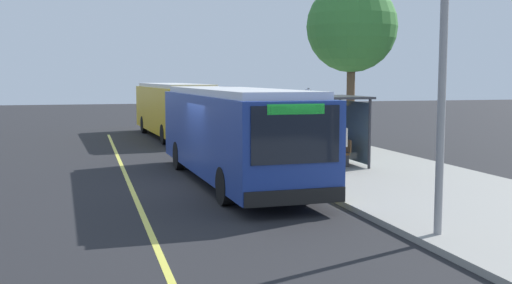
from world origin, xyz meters
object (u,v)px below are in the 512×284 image
at_px(pedestrian_commuter, 341,143).
at_px(waiting_bench, 338,151).
at_px(route_sign_post, 308,119).
at_px(transit_bus_second, 174,108).
at_px(transit_bus_main, 234,131).

bearing_deg(pedestrian_commuter, waiting_bench, 159.95).
relative_size(waiting_bench, pedestrian_commuter, 0.95).
bearing_deg(route_sign_post, pedestrian_commuter, 93.02).
bearing_deg(route_sign_post, waiting_bench, 134.69).
relative_size(route_sign_post, pedestrian_commuter, 1.66).
height_order(transit_bus_second, route_sign_post, same).
bearing_deg(transit_bus_second, route_sign_post, 8.68).
height_order(transit_bus_second, pedestrian_commuter, transit_bus_second).
bearing_deg(pedestrian_commuter, transit_bus_second, -166.90).
relative_size(waiting_bench, route_sign_post, 0.57).
bearing_deg(transit_bus_second, waiting_bench, 17.29).
bearing_deg(route_sign_post, transit_bus_second, -171.32).
relative_size(transit_bus_second, waiting_bench, 6.95).
distance_m(transit_bus_main, transit_bus_second, 15.06).
xyz_separation_m(transit_bus_second, route_sign_post, (14.93, 2.28, 0.34)).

